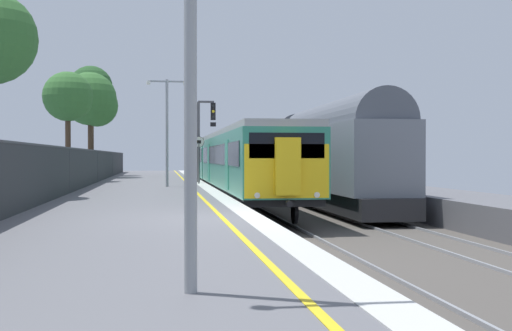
# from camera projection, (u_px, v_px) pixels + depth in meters

# --- Properties ---
(ground) EXTENTS (17.40, 110.00, 1.21)m
(ground) POSITION_uv_depth(u_px,v_px,m) (345.00, 242.00, 15.92)
(ground) COLOR slate
(commuter_train_at_platform) EXTENTS (2.83, 39.41, 3.81)m
(commuter_train_at_platform) POSITION_uv_depth(u_px,v_px,m) (226.00, 160.00, 39.64)
(commuter_train_at_platform) COLOR #2D846B
(commuter_train_at_platform) RESTS_ON ground
(freight_train_adjacent_track) EXTENTS (2.60, 60.47, 4.90)m
(freight_train_adjacent_track) POSITION_uv_depth(u_px,v_px,m) (260.00, 154.00, 52.25)
(freight_train_adjacent_track) COLOR #232326
(freight_train_adjacent_track) RESTS_ON ground
(signal_gantry) EXTENTS (1.10, 0.24, 4.70)m
(signal_gantry) POSITION_uv_depth(u_px,v_px,m) (203.00, 131.00, 37.70)
(signal_gantry) COLOR #47474C
(signal_gantry) RESTS_ON ground
(speed_limit_sign) EXTENTS (0.59, 0.08, 2.58)m
(speed_limit_sign) POSITION_uv_depth(u_px,v_px,m) (199.00, 154.00, 35.52)
(speed_limit_sign) COLOR #59595B
(speed_limit_sign) RESTS_ON ground
(platform_lamp_near) EXTENTS (2.00, 0.20, 5.14)m
(platform_lamp_near) POSITION_uv_depth(u_px,v_px,m) (190.00, 7.00, 6.99)
(platform_lamp_near) COLOR #93999E
(platform_lamp_near) RESTS_ON ground
(platform_lamp_mid) EXTENTS (2.00, 0.20, 5.29)m
(platform_lamp_mid) POSITION_uv_depth(u_px,v_px,m) (167.00, 123.00, 32.24)
(platform_lamp_mid) COLOR #93999E
(platform_lamp_mid) RESTS_ON ground
(background_tree_left) EXTENTS (3.38, 3.38, 8.60)m
(background_tree_left) POSITION_uv_depth(u_px,v_px,m) (91.00, 90.00, 51.20)
(background_tree_left) COLOR #473323
(background_tree_left) RESTS_ON ground
(background_tree_centre) EXTENTS (3.87, 3.78, 7.49)m
(background_tree_centre) POSITION_uv_depth(u_px,v_px,m) (92.00, 101.00, 46.48)
(background_tree_centre) COLOR #473323
(background_tree_centre) RESTS_ON ground
(background_tree_right) EXTENTS (2.95, 2.95, 6.53)m
(background_tree_right) POSITION_uv_depth(u_px,v_px,m) (69.00, 98.00, 38.85)
(background_tree_right) COLOR #473323
(background_tree_right) RESTS_ON ground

